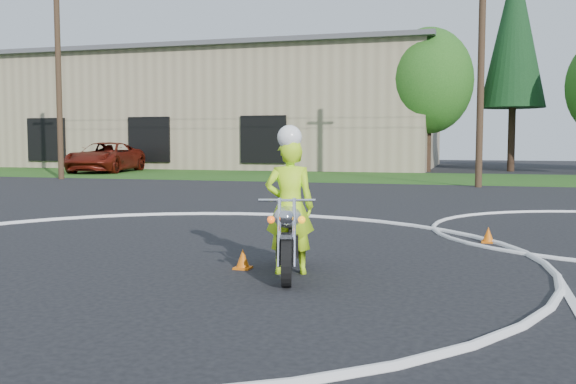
# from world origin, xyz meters

# --- Properties ---
(ground) EXTENTS (120.00, 120.00, 0.00)m
(ground) POSITION_xyz_m (0.00, 0.00, 0.00)
(ground) COLOR black
(ground) RESTS_ON ground
(grass_strip) EXTENTS (120.00, 10.00, 0.02)m
(grass_strip) POSITION_xyz_m (0.00, 27.00, 0.01)
(grass_strip) COLOR #1E4714
(grass_strip) RESTS_ON ground
(course_markings) EXTENTS (19.05, 19.05, 0.12)m
(course_markings) POSITION_xyz_m (2.17, 4.35, 0.01)
(course_markings) COLOR silver
(course_markings) RESTS_ON ground
(primary_motorcycle) EXTENTS (0.85, 2.14, 1.15)m
(primary_motorcycle) POSITION_xyz_m (2.34, 2.10, 0.56)
(primary_motorcycle) COLOR black
(primary_motorcycle) RESTS_ON ground
(rider_primary_grp) EXTENTS (0.80, 0.63, 2.13)m
(rider_primary_grp) POSITION_xyz_m (2.32, 2.24, 1.03)
(rider_primary_grp) COLOR #BFFF1A
(rider_primary_grp) RESTS_ON ground
(pickup_grp) EXTENTS (4.04, 6.95, 1.82)m
(pickup_grp) POSITION_xyz_m (-16.74, 27.78, 0.91)
(pickup_grp) COLOR #561209
(pickup_grp) RESTS_ON ground
(traffic_cones) EXTENTS (19.57, 12.22, 0.30)m
(traffic_cones) POSITION_xyz_m (3.31, 2.58, 0.14)
(traffic_cones) COLOR #DC600B
(traffic_cones) RESTS_ON ground
(warehouse) EXTENTS (41.00, 17.00, 8.30)m
(warehouse) POSITION_xyz_m (-18.00, 39.99, 4.16)
(warehouse) COLOR tan
(warehouse) RESTS_ON ground
(utility_poles) EXTENTS (41.60, 1.12, 10.00)m
(utility_poles) POSITION_xyz_m (5.00, 21.00, 5.20)
(utility_poles) COLOR #473321
(utility_poles) RESTS_ON ground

